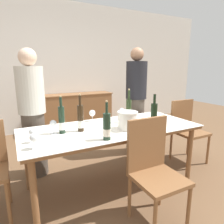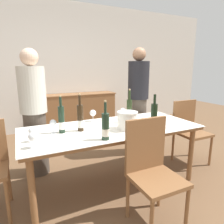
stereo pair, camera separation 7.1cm
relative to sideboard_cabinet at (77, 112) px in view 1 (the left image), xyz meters
The scene contains 19 objects.
ground_plane 2.41m from the sideboard_cabinet, 97.40° to the right, with size 12.00×12.00×0.00m, color brown.
back_wall 1.07m from the sideboard_cabinet, 136.55° to the left, with size 8.00×0.10×2.80m.
sideboard_cabinet is the anchor object (origin of this frame).
dining_table 2.39m from the sideboard_cabinet, 97.40° to the right, with size 2.03×0.88×0.73m.
ice_bucket 2.54m from the sideboard_cabinet, 94.24° to the right, with size 0.23×0.23×0.20m.
wine_bottle_0 2.64m from the sideboard_cabinet, 87.87° to the right, with size 0.07×0.07×0.39m.
wine_bottle_1 2.47m from the sideboard_cabinet, 106.09° to the right, with size 0.07×0.07×0.41m.
wine_bottle_2 2.31m from the sideboard_cabinet, 90.61° to the right, with size 0.07×0.07×0.42m.
wine_bottle_3 2.78m from the sideboard_cabinet, 101.24° to the right, with size 0.07×0.07×0.38m.
wine_bottle_4 2.51m from the sideboard_cabinet, 110.64° to the right, with size 0.06×0.06×0.40m.
wine_glass_0 2.90m from the sideboard_cabinet, 114.21° to the right, with size 0.08×0.08×0.14m.
wine_glass_1 2.51m from the sideboard_cabinet, 112.66° to the right, with size 0.07×0.07×0.15m.
wine_glass_2 2.76m from the sideboard_cabinet, 115.42° to the right, with size 0.07×0.07×0.14m.
wine_glass_3 2.11m from the sideboard_cabinet, 101.63° to the right, with size 0.08×0.08×0.15m.
wine_glass_4 2.11m from the sideboard_cabinet, 90.35° to the right, with size 0.07×0.07×0.15m.
chair_near_front 3.03m from the sideboard_cabinet, 94.34° to the right, with size 0.42×0.42×0.96m.
chair_right_end 2.49m from the sideboard_cabinet, 66.18° to the right, with size 0.42×0.42×0.92m.
person_host 2.05m from the sideboard_cabinet, 122.99° to the right, with size 0.33×0.33×1.63m.
person_guest_left 1.79m from the sideboard_cabinet, 73.77° to the right, with size 0.33×0.33×1.70m.
Camera 1 is at (-1.02, -1.97, 1.40)m, focal length 32.00 mm.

